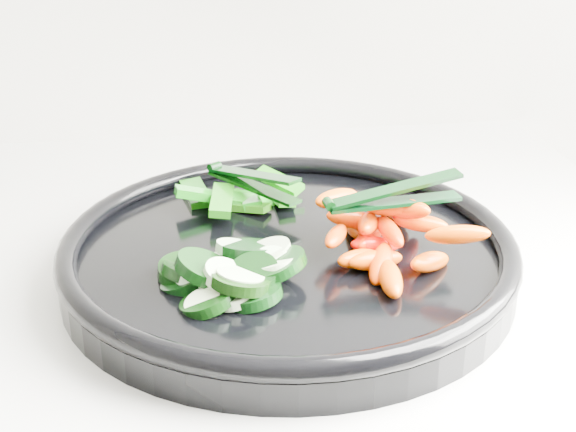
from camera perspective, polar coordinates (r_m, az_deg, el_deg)
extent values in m
cylinder|color=black|center=(0.67, 0.00, -3.33)|extent=(0.45, 0.45, 0.02)
torus|color=black|center=(0.66, 0.00, -1.90)|extent=(0.45, 0.45, 0.02)
cylinder|color=black|center=(0.58, -5.66, -5.99)|extent=(0.05, 0.05, 0.03)
cylinder|color=beige|center=(0.58, -6.04, -6.17)|extent=(0.04, 0.04, 0.02)
cylinder|color=black|center=(0.62, -7.05, -4.12)|extent=(0.06, 0.06, 0.03)
cylinder|color=#D2ECBD|center=(0.61, -6.72, -4.61)|extent=(0.04, 0.04, 0.02)
cylinder|color=black|center=(0.61, -5.11, -4.52)|extent=(0.04, 0.04, 0.02)
cylinder|color=#C5E7B9|center=(0.62, -6.18, -3.85)|extent=(0.04, 0.04, 0.02)
cylinder|color=black|center=(0.59, -2.52, -5.60)|extent=(0.05, 0.05, 0.02)
cylinder|color=beige|center=(0.58, -3.87, -5.89)|extent=(0.03, 0.03, 0.02)
cylinder|color=black|center=(0.62, -3.15, -3.73)|extent=(0.05, 0.05, 0.02)
cylinder|color=#DDF1C1|center=(0.64, -4.32, -3.09)|extent=(0.04, 0.04, 0.02)
cylinder|color=black|center=(0.62, -7.16, -3.96)|extent=(0.06, 0.06, 0.02)
cylinder|color=#DDF0C0|center=(0.62, -7.38, -3.78)|extent=(0.04, 0.04, 0.01)
cylinder|color=black|center=(0.61, -7.20, -4.40)|extent=(0.05, 0.05, 0.03)
cylinder|color=beige|center=(0.62, -7.21, -3.94)|extent=(0.04, 0.03, 0.02)
cylinder|color=black|center=(0.60, -0.82, -3.57)|extent=(0.06, 0.06, 0.03)
cylinder|color=#D7F5C4|center=(0.60, -0.83, -3.60)|extent=(0.04, 0.04, 0.02)
cylinder|color=black|center=(0.63, -2.81, -2.38)|extent=(0.06, 0.06, 0.02)
cylinder|color=beige|center=(0.63, -3.85, -2.29)|extent=(0.04, 0.04, 0.01)
cylinder|color=black|center=(0.60, -5.88, -3.75)|extent=(0.06, 0.06, 0.03)
cylinder|color=beige|center=(0.59, -4.47, -4.29)|extent=(0.05, 0.05, 0.03)
cylinder|color=black|center=(0.59, -2.44, -4.09)|extent=(0.04, 0.04, 0.03)
cylinder|color=#D5F9C7|center=(0.61, -1.20, -3.33)|extent=(0.04, 0.04, 0.02)
cylinder|color=black|center=(0.61, -0.62, -3.37)|extent=(0.04, 0.04, 0.02)
cylinder|color=beige|center=(0.62, -1.36, -2.62)|extent=(0.04, 0.04, 0.02)
cylinder|color=black|center=(0.58, -3.40, -4.73)|extent=(0.06, 0.06, 0.02)
cylinder|color=#E3FBC9|center=(0.59, -3.44, -4.47)|extent=(0.05, 0.05, 0.02)
ellipsoid|color=#F26100|center=(0.62, 6.64, -3.37)|extent=(0.04, 0.05, 0.03)
ellipsoid|color=#F34A00|center=(0.63, 6.25, -3.14)|extent=(0.05, 0.03, 0.02)
ellipsoid|color=#FF4B00|center=(0.60, 7.29, -4.42)|extent=(0.02, 0.05, 0.02)
ellipsoid|color=#E33A00|center=(0.68, 4.91, -0.94)|extent=(0.02, 0.05, 0.03)
ellipsoid|color=#DA5700|center=(0.63, 10.06, -3.22)|extent=(0.05, 0.04, 0.03)
ellipsoid|color=#FF4100|center=(0.66, 5.74, -1.62)|extent=(0.04, 0.05, 0.02)
ellipsoid|color=#DA3E00|center=(0.63, 5.02, -3.02)|extent=(0.05, 0.03, 0.02)
ellipsoid|color=#F41200|center=(0.65, 6.22, -2.06)|extent=(0.05, 0.02, 0.02)
ellipsoid|color=#EB5D00|center=(0.71, 7.73, 0.23)|extent=(0.03, 0.05, 0.02)
ellipsoid|color=#F33E00|center=(0.63, 3.44, -1.43)|extent=(0.03, 0.05, 0.02)
ellipsoid|color=#F12200|center=(0.68, 8.46, 0.32)|extent=(0.05, 0.06, 0.03)
ellipsoid|color=#F92900|center=(0.66, 5.78, -0.53)|extent=(0.04, 0.05, 0.03)
ellipsoid|color=#EB4800|center=(0.65, 7.24, -1.07)|extent=(0.02, 0.05, 0.02)
ellipsoid|color=#FA3400|center=(0.66, 4.75, -0.24)|extent=(0.05, 0.02, 0.03)
ellipsoid|color=#F75B00|center=(0.66, 9.44, -0.49)|extent=(0.05, 0.02, 0.02)
ellipsoid|color=#F63500|center=(0.65, 8.22, 0.59)|extent=(0.05, 0.05, 0.03)
ellipsoid|color=#F85500|center=(0.67, 3.50, 1.26)|extent=(0.05, 0.04, 0.02)
ellipsoid|color=#FF6100|center=(0.65, 7.05, 0.66)|extent=(0.05, 0.04, 0.02)
ellipsoid|color=#E14A00|center=(0.62, 11.96, -1.31)|extent=(0.05, 0.03, 0.02)
cube|color=#16750B|center=(0.75, -2.73, 1.21)|extent=(0.02, 0.05, 0.02)
cube|color=#0A7111|center=(0.74, -2.54, 1.06)|extent=(0.05, 0.03, 0.02)
cube|color=#0A6E0B|center=(0.74, -0.40, 1.18)|extent=(0.02, 0.05, 0.02)
cube|color=#206609|center=(0.73, -2.93, 0.65)|extent=(0.04, 0.04, 0.01)
cube|color=#16700A|center=(0.76, -6.56, 1.60)|extent=(0.03, 0.06, 0.01)
cube|color=#11740B|center=(0.75, -3.88, 1.47)|extent=(0.04, 0.05, 0.02)
cube|color=#126F0A|center=(0.73, -5.99, 1.49)|extent=(0.05, 0.02, 0.02)
cube|color=#1D6809|center=(0.72, -4.72, 1.14)|extent=(0.03, 0.06, 0.01)
cube|color=#13740B|center=(0.76, -0.66, 2.51)|extent=(0.05, 0.05, 0.02)
cylinder|color=black|center=(0.63, 2.92, 0.86)|extent=(0.01, 0.01, 0.01)
cube|color=black|center=(0.64, 7.59, 0.98)|extent=(0.11, 0.03, 0.00)
cube|color=black|center=(0.64, 7.65, 1.92)|extent=(0.11, 0.03, 0.02)
cylinder|color=black|center=(0.77, -5.25, 3.53)|extent=(0.01, 0.01, 0.01)
cube|color=black|center=(0.73, -2.48, 2.12)|extent=(0.08, 0.10, 0.00)
cube|color=black|center=(0.73, -2.50, 2.95)|extent=(0.08, 0.10, 0.02)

